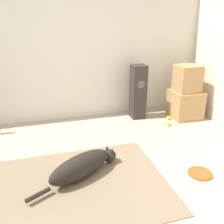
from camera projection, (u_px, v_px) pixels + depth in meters
ground_plane at (75, 195)px, 2.53m from camera, size 12.00×12.00×0.00m
wall_back at (51, 44)px, 3.94m from camera, size 8.00×0.06×2.55m
area_rug at (82, 185)px, 2.67m from camera, size 1.82×1.45×0.01m
dog at (83, 166)px, 2.76m from camera, size 1.06×0.63×0.28m
frisbee at (200, 173)px, 2.85m from camera, size 0.27×0.27×0.03m
cardboard_box_lower at (185, 104)px, 4.38m from camera, size 0.50×0.47×0.48m
cardboard_box_upper at (187, 79)px, 4.20m from camera, size 0.38×0.36×0.45m
floor_speaker at (138, 92)px, 4.29m from camera, size 0.24×0.24×0.93m
tennis_ball_by_boxes at (169, 124)px, 4.09m from camera, size 0.07×0.07×0.07m
tennis_ball_near_speaker at (169, 118)px, 4.33m from camera, size 0.07×0.07×0.07m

